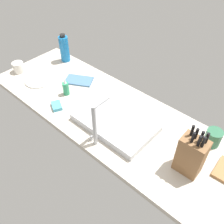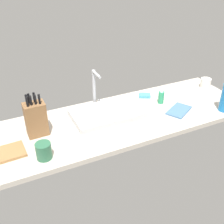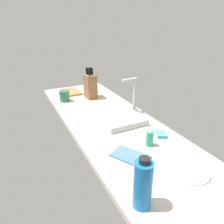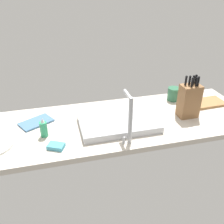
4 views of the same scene
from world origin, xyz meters
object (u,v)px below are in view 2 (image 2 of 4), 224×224
(faucet, at_px, (95,86))
(dish_towel, at_px, (179,110))
(coffee_mug, at_px, (44,151))
(dish_sponge, at_px, (145,96))
(dinner_plate, at_px, (187,93))
(knife_block, at_px, (36,119))
(cutting_board, at_px, (2,154))
(soap_bottle, at_px, (161,97))
(sink_basin, at_px, (107,114))
(ceramic_cup, at_px, (206,83))

(faucet, distance_m, dish_towel, 0.64)
(coffee_mug, height_order, dish_sponge, coffee_mug)
(dinner_plate, relative_size, dish_towel, 1.06)
(knife_block, bearing_deg, dinner_plate, 0.83)
(dish_towel, relative_size, coffee_mug, 2.04)
(cutting_board, xyz_separation_m, dinner_plate, (1.47, 0.17, -0.00))
(faucet, height_order, dish_sponge, faucet)
(faucet, distance_m, knife_block, 0.51)
(knife_block, bearing_deg, dish_towel, -9.92)
(soap_bottle, bearing_deg, sink_basin, 179.96)
(soap_bottle, distance_m, dish_towel, 0.18)
(cutting_board, relative_size, coffee_mug, 2.56)
(dinner_plate, distance_m, dish_sponge, 0.36)
(dinner_plate, bearing_deg, knife_block, -177.97)
(faucet, bearing_deg, soap_bottle, -20.08)
(coffee_mug, relative_size, ceramic_cup, 1.15)
(cutting_board, xyz_separation_m, soap_bottle, (1.18, 0.14, 0.04))
(coffee_mug, bearing_deg, sink_basin, 27.11)
(ceramic_cup, distance_m, dish_sponge, 0.56)
(sink_basin, xyz_separation_m, knife_block, (-0.49, -0.01, 0.10))
(dinner_plate, height_order, dish_towel, same)
(coffee_mug, xyz_separation_m, ceramic_cup, (1.47, 0.33, -0.01))
(dish_towel, bearing_deg, knife_block, 171.28)
(faucet, xyz_separation_m, cutting_board, (-0.71, -0.31, -0.16))
(knife_block, bearing_deg, ceramic_cup, 1.83)
(cutting_board, bearing_deg, knife_block, 28.13)
(faucet, relative_size, knife_block, 0.99)
(knife_block, height_order, cutting_board, knife_block)
(sink_basin, xyz_separation_m, ceramic_cup, (0.96, 0.07, 0.02))
(soap_bottle, relative_size, dish_sponge, 1.36)
(soap_bottle, bearing_deg, coffee_mug, -164.98)
(knife_block, bearing_deg, soap_bottle, -0.58)
(soap_bottle, distance_m, coffee_mug, 1.00)
(coffee_mug, height_order, ceramic_cup, coffee_mug)
(cutting_board, relative_size, dinner_plate, 1.18)
(ceramic_cup, relative_size, dish_sponge, 0.96)
(coffee_mug, bearing_deg, dish_sponge, 23.67)
(sink_basin, relative_size, coffee_mug, 4.91)
(soap_bottle, relative_size, dinner_plate, 0.57)
(dinner_plate, xyz_separation_m, dish_towel, (-0.23, -0.20, 0.00))
(ceramic_cup, bearing_deg, knife_block, -176.97)
(faucet, bearing_deg, cutting_board, -156.49)
(sink_basin, xyz_separation_m, coffee_mug, (-0.51, -0.26, 0.03))
(knife_block, xyz_separation_m, dish_sponge, (0.89, 0.15, -0.10))
(sink_basin, height_order, faucet, faucet)
(ceramic_cup, height_order, dish_sponge, ceramic_cup)
(sink_basin, relative_size, dish_towel, 2.40)
(coffee_mug, bearing_deg, dish_towel, 5.38)
(faucet, distance_m, dish_sponge, 0.44)
(sink_basin, relative_size, faucet, 1.71)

